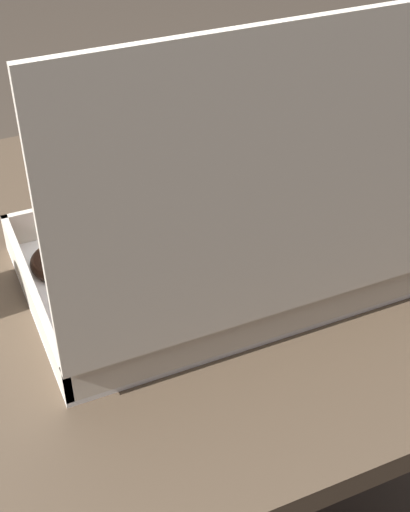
# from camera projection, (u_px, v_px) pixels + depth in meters

# --- Properties ---
(dining_table) EXTENTS (1.03, 0.74, 0.74)m
(dining_table) POSITION_uv_depth(u_px,v_px,m) (156.00, 326.00, 0.93)
(dining_table) COLOR #4C3D2D
(dining_table) RESTS_ON ground_plane
(donut_box) EXTENTS (0.41, 0.29, 0.34)m
(donut_box) POSITION_uv_depth(u_px,v_px,m) (220.00, 244.00, 0.76)
(donut_box) COLOR white
(donut_box) RESTS_ON dining_table
(paper_napkin) EXTENTS (0.13, 0.11, 0.01)m
(paper_napkin) POSITION_uv_depth(u_px,v_px,m) (99.00, 189.00, 0.97)
(paper_napkin) COLOR #CC4C47
(paper_napkin) RESTS_ON dining_table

